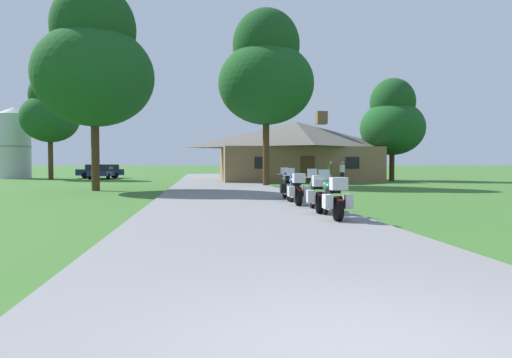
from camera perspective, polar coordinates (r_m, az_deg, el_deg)
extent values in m
plane|color=#386628|center=(23.16, -3.84, -1.75)|extent=(500.00, 500.00, 0.00)
cube|color=slate|center=(21.17, -3.54, -2.03)|extent=(6.40, 80.00, 0.06)
cylinder|color=black|center=(12.88, 8.86, -3.13)|extent=(0.14, 0.64, 0.64)
cylinder|color=black|center=(11.49, 10.54, -3.77)|extent=(0.18, 0.65, 0.64)
cube|color=silver|center=(12.16, 9.68, -3.16)|extent=(0.28, 0.57, 0.30)
ellipsoid|color=#195B33|center=(12.38, 9.39, -0.98)|extent=(0.32, 0.53, 0.26)
cube|color=black|center=(11.94, 9.93, -1.53)|extent=(0.30, 0.53, 0.10)
cylinder|color=silver|center=(12.80, 8.92, -0.03)|extent=(0.66, 0.06, 0.03)
cylinder|color=silver|center=(12.85, 8.87, -1.53)|extent=(0.07, 0.24, 0.73)
cube|color=#B2BCC6|center=(12.89, 8.82, 0.61)|extent=(0.32, 0.12, 0.27)
sphere|color=silver|center=(12.80, 8.92, -0.65)|extent=(0.11, 0.11, 0.11)
cube|color=#B7B7BC|center=(11.40, 10.63, -0.59)|extent=(0.41, 0.38, 0.32)
cube|color=red|center=(11.26, 10.84, -2.75)|extent=(0.14, 0.04, 0.06)
cylinder|color=silver|center=(11.85, 10.79, -4.09)|extent=(0.09, 0.55, 0.07)
cube|color=#B7B7BC|center=(11.46, 9.22, -2.88)|extent=(0.22, 0.41, 0.36)
cube|color=#B7B7BC|center=(11.59, 11.72, -2.84)|extent=(0.22, 0.41, 0.36)
cylinder|color=black|center=(14.59, 7.30, -2.52)|extent=(0.18, 0.65, 0.64)
cylinder|color=black|center=(13.17, 8.19, -3.01)|extent=(0.22, 0.65, 0.64)
cube|color=silver|center=(13.86, 7.73, -2.51)|extent=(0.32, 0.58, 0.30)
ellipsoid|color=#195B33|center=(14.08, 7.58, -0.60)|extent=(0.35, 0.55, 0.26)
cube|color=black|center=(13.63, 7.86, -1.07)|extent=(0.33, 0.55, 0.10)
cylinder|color=silver|center=(14.51, 7.33, 0.23)|extent=(0.66, 0.10, 0.03)
cylinder|color=silver|center=(14.57, 7.30, -1.10)|extent=(0.08, 0.24, 0.73)
cube|color=#B2BCC6|center=(14.61, 7.28, 0.79)|extent=(0.33, 0.14, 0.27)
sphere|color=silver|center=(14.52, 7.33, -0.33)|extent=(0.11, 0.11, 0.11)
cube|color=#B7B7BC|center=(13.08, 8.23, -0.24)|extent=(0.44, 0.40, 0.32)
cube|color=red|center=(12.94, 8.34, -2.11)|extent=(0.14, 0.04, 0.06)
cylinder|color=silver|center=(13.52, 8.56, -3.31)|extent=(0.13, 0.55, 0.07)
cube|color=#B7B7BC|center=(13.17, 7.04, -2.22)|extent=(0.24, 0.42, 0.36)
cube|color=#B7B7BC|center=(13.25, 9.27, -2.21)|extent=(0.24, 0.42, 0.36)
cylinder|color=black|center=(16.85, 4.53, -1.89)|extent=(0.12, 0.64, 0.64)
cylinder|color=black|center=(15.44, 5.52, -2.26)|extent=(0.16, 0.64, 0.64)
cube|color=silver|center=(16.12, 5.02, -1.86)|extent=(0.27, 0.56, 0.30)
ellipsoid|color=#1E3899|center=(16.35, 4.84, -0.22)|extent=(0.31, 0.52, 0.26)
cube|color=black|center=(15.91, 5.16, -0.61)|extent=(0.29, 0.52, 0.10)
cylinder|color=silver|center=(16.78, 4.56, 0.48)|extent=(0.66, 0.04, 0.03)
cylinder|color=silver|center=(16.83, 4.53, -0.67)|extent=(0.06, 0.24, 0.73)
cube|color=#B2BCC6|center=(16.87, 4.50, 0.97)|extent=(0.32, 0.11, 0.27)
sphere|color=silver|center=(16.78, 4.56, 0.01)|extent=(0.11, 0.11, 0.11)
cube|color=#B7B7BC|center=(15.36, 5.56, 0.11)|extent=(0.41, 0.37, 0.32)
cube|color=red|center=(15.21, 5.69, -1.48)|extent=(0.14, 0.03, 0.06)
cylinder|color=silver|center=(15.79, 5.78, -2.53)|extent=(0.08, 0.55, 0.07)
cube|color=#B7B7BC|center=(15.43, 4.54, -1.59)|extent=(0.21, 0.40, 0.36)
cube|color=#B7B7BC|center=(15.53, 6.42, -1.57)|extent=(0.21, 0.40, 0.36)
cylinder|color=black|center=(18.61, 3.71, -1.51)|extent=(0.14, 0.64, 0.64)
cylinder|color=black|center=(17.19, 4.40, -1.81)|extent=(0.18, 0.65, 0.64)
cube|color=silver|center=(17.88, 4.05, -1.47)|extent=(0.28, 0.57, 0.30)
ellipsoid|color=#195B33|center=(18.11, 3.93, 0.00)|extent=(0.32, 0.53, 0.26)
cube|color=black|center=(17.66, 4.15, -0.34)|extent=(0.30, 0.53, 0.10)
cylinder|color=silver|center=(18.54, 3.74, 0.64)|extent=(0.66, 0.06, 0.03)
cylinder|color=silver|center=(18.60, 3.72, -0.41)|extent=(0.07, 0.24, 0.73)
cube|color=#B2BCC6|center=(18.64, 3.69, 1.08)|extent=(0.32, 0.12, 0.27)
sphere|color=silver|center=(18.55, 3.74, 0.21)|extent=(0.11, 0.11, 0.11)
cube|color=black|center=(17.11, 4.43, 0.32)|extent=(0.41, 0.38, 0.32)
cube|color=red|center=(16.96, 4.52, -1.11)|extent=(0.14, 0.04, 0.06)
cylinder|color=silver|center=(17.54, 4.69, -2.06)|extent=(0.09, 0.55, 0.07)
cube|color=black|center=(17.19, 3.52, -1.21)|extent=(0.22, 0.41, 0.36)
cube|color=black|center=(17.27, 5.23, -1.20)|extent=(0.22, 0.41, 0.36)
cube|color=brown|center=(38.65, 5.12, 1.89)|extent=(12.77, 8.96, 2.85)
pyramid|color=#5B5651|center=(38.73, 5.13, 5.71)|extent=(13.53, 9.50, 2.30)
cube|color=brown|center=(39.40, 8.44, 7.82)|extent=(0.90, 0.90, 1.10)
cube|color=#472D19|center=(34.26, 6.70, 1.24)|extent=(1.10, 0.08, 2.10)
cube|color=black|center=(33.59, 0.77, 2.12)|extent=(1.10, 0.06, 0.90)
cube|color=black|center=(35.27, 12.36, 2.07)|extent=(1.10, 0.06, 0.90)
cylinder|color=black|center=(33.80, 11.15, 0.15)|extent=(0.14, 0.14, 0.86)
cylinder|color=black|center=(33.66, 10.97, 0.14)|extent=(0.14, 0.14, 0.86)
cube|color=silver|center=(33.71, 11.07, 1.35)|extent=(0.42, 0.39, 0.56)
cylinder|color=silver|center=(33.90, 11.30, 1.32)|extent=(0.09, 0.09, 0.58)
cylinder|color=silver|center=(33.53, 10.84, 1.31)|extent=(0.09, 0.09, 0.58)
sphere|color=tan|center=(33.71, 11.07, 2.06)|extent=(0.21, 0.21, 0.21)
cylinder|color=#B2AD99|center=(33.71, 11.07, 2.23)|extent=(0.22, 0.22, 0.05)
cylinder|color=#75664C|center=(30.62, 9.71, -0.04)|extent=(0.14, 0.14, 0.86)
cylinder|color=#75664C|center=(30.76, 9.48, -0.03)|extent=(0.14, 0.14, 0.86)
cube|color=#5B6638|center=(30.67, 9.60, 1.29)|extent=(0.35, 0.42, 0.56)
cylinder|color=#5B6638|center=(30.50, 9.89, 1.25)|extent=(0.09, 0.09, 0.58)
cylinder|color=#5B6638|center=(30.85, 9.32, 1.26)|extent=(0.09, 0.09, 0.58)
sphere|color=tan|center=(30.67, 9.61, 2.08)|extent=(0.21, 0.21, 0.21)
cylinder|color=#422D19|center=(29.67, 1.30, 3.99)|extent=(0.44, 0.44, 5.07)
ellipsoid|color=#194C1E|center=(30.12, 1.31, 12.18)|extent=(6.39, 6.39, 5.43)
ellipsoid|color=#16441B|center=(30.67, 1.31, 16.89)|extent=(4.47, 4.47, 4.79)
cylinder|color=#422D19|center=(45.48, -25.00, 2.63)|extent=(0.44, 0.44, 4.27)
ellipsoid|color=#194C1E|center=(45.66, -25.07, 7.12)|extent=(5.26, 5.26, 4.47)
ellipsoid|color=#16441B|center=(45.90, -25.11, 9.74)|extent=(3.68, 3.68, 3.94)
cylinder|color=#422D19|center=(40.32, 17.15, 1.97)|extent=(0.44, 0.44, 3.07)
ellipsoid|color=#194C1E|center=(40.44, 17.20, 6.32)|extent=(5.55, 5.55, 4.72)
ellipsoid|color=#16441B|center=(40.66, 17.23, 9.44)|extent=(3.89, 3.89, 4.17)
cylinder|color=#422D19|center=(26.12, -20.05, 3.55)|extent=(0.44, 0.44, 4.55)
ellipsoid|color=#194C1E|center=(26.54, -20.16, 12.36)|extent=(6.52, 6.52, 5.54)
ellipsoid|color=#16441B|center=(27.14, -20.23, 17.78)|extent=(4.56, 4.56, 4.89)
cylinder|color=#B2B7BC|center=(50.36, -28.76, 3.69)|extent=(3.06, 3.06, 6.37)
cone|color=#999EA3|center=(50.60, -28.83, 7.73)|extent=(3.12, 3.12, 0.77)
cylinder|color=gray|center=(50.36, -28.76, 3.69)|extent=(3.15, 3.15, 0.15)
cube|color=navy|center=(47.46, -19.54, 0.84)|extent=(4.93, 3.04, 0.60)
cube|color=black|center=(47.46, -19.31, 1.50)|extent=(3.54, 2.45, 0.48)
cylinder|color=black|center=(46.55, -21.23, 0.43)|extent=(0.68, 0.39, 0.64)
cylinder|color=black|center=(48.25, -21.29, 0.48)|extent=(0.68, 0.39, 0.64)
cylinder|color=black|center=(46.73, -17.73, 0.48)|extent=(0.68, 0.39, 0.64)
cylinder|color=black|center=(48.42, -17.92, 0.53)|extent=(0.68, 0.39, 0.64)
cube|color=navy|center=(45.31, -19.16, 0.70)|extent=(2.09, 4.30, 0.46)
cube|color=black|center=(45.40, -19.14, 1.26)|extent=(1.73, 1.98, 0.42)
cylinder|color=black|center=(46.80, -19.73, 0.46)|extent=(0.26, 0.65, 0.64)
cylinder|color=black|center=(46.36, -17.72, 0.46)|extent=(0.26, 0.65, 0.64)
cylinder|color=black|center=(44.31, -20.67, 0.36)|extent=(0.26, 0.65, 0.64)
cylinder|color=black|center=(43.84, -18.55, 0.37)|extent=(0.26, 0.65, 0.64)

